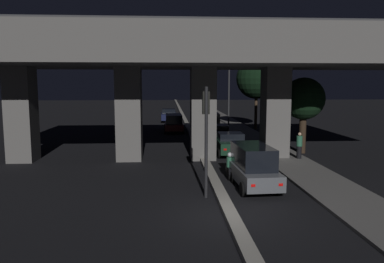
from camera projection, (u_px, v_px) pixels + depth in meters
ground_plane at (230, 216)px, 13.73m from camera, size 200.00×200.00×0.00m
median_divider at (185, 121)px, 48.36m from camera, size 0.49×126.00×0.23m
sidewalk_right at (235, 127)px, 41.78m from camera, size 2.84×126.00×0.13m
elevated_overpass at (199, 55)px, 23.49m from camera, size 29.20×9.63×8.95m
traffic_light_left_of_median at (206, 122)px, 15.70m from camera, size 0.30×0.49×4.72m
street_lamp at (227, 84)px, 42.23m from camera, size 2.09×0.32×8.20m
car_grey_lead at (253, 166)px, 17.52m from camera, size 1.98×4.38×1.98m
car_dark_green_second at (230, 144)px, 25.58m from camera, size 2.03×4.01×1.52m
car_black_third at (217, 133)px, 31.23m from camera, size 2.10×4.80×1.47m
car_taxi_yellow_fourth at (211, 122)px, 37.35m from camera, size 2.03×4.34×1.93m
car_taxi_yellow_fifth at (203, 117)px, 44.33m from camera, size 2.22×4.56×1.78m
car_dark_red_lead_oncoming at (174, 123)px, 37.77m from camera, size 1.99×4.71×1.78m
car_dark_blue_second_oncoming at (169, 115)px, 48.12m from camera, size 2.06×4.44×1.63m
motorcycle_black_filtering_near at (230, 168)px, 18.93m from camera, size 0.33×1.88×1.40m
motorcycle_white_filtering_mid at (210, 145)px, 25.77m from camera, size 0.34×1.86×1.44m
pedestrian_on_sidewalk at (299, 146)px, 23.63m from camera, size 0.37×0.37×1.66m
roadside_tree_kerbside_near at (304, 99)px, 25.88m from camera, size 2.91×2.91×5.28m
roadside_tree_kerbside_mid at (257, 79)px, 39.66m from camera, size 4.32×4.32×7.55m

